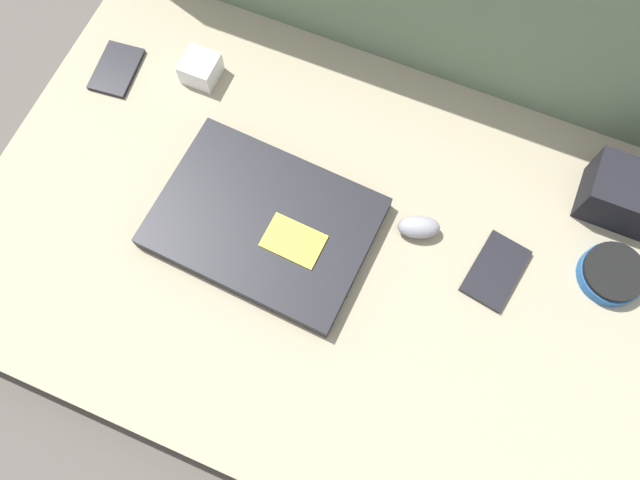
# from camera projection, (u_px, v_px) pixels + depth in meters

# --- Properties ---
(ground_plane) EXTENTS (8.00, 8.00, 0.00)m
(ground_plane) POSITION_uv_depth(u_px,v_px,m) (320.00, 263.00, 1.07)
(ground_plane) COLOR #4C4742
(couch_seat) EXTENTS (1.10, 0.73, 0.10)m
(couch_seat) POSITION_uv_depth(u_px,v_px,m) (320.00, 254.00, 1.03)
(couch_seat) COLOR gray
(couch_seat) RESTS_ON ground_plane
(laptop) EXTENTS (0.35, 0.26, 0.03)m
(laptop) POSITION_uv_depth(u_px,v_px,m) (265.00, 223.00, 0.98)
(laptop) COLOR black
(laptop) RESTS_ON couch_seat
(computer_mouse) EXTENTS (0.07, 0.06, 0.04)m
(computer_mouse) POSITION_uv_depth(u_px,v_px,m) (419.00, 227.00, 0.97)
(computer_mouse) COLOR gray
(computer_mouse) RESTS_ON couch_seat
(speaker_puck) EXTENTS (0.10, 0.10, 0.03)m
(speaker_puck) POSITION_uv_depth(u_px,v_px,m) (612.00, 274.00, 0.95)
(speaker_puck) COLOR #1E569E
(speaker_puck) RESTS_ON couch_seat
(phone_silver) EXTENTS (0.09, 0.12, 0.01)m
(phone_silver) POSITION_uv_depth(u_px,v_px,m) (496.00, 271.00, 0.96)
(phone_silver) COLOR black
(phone_silver) RESTS_ON couch_seat
(phone_black) EXTENTS (0.08, 0.11, 0.01)m
(phone_black) POSITION_uv_depth(u_px,v_px,m) (117.00, 69.00, 1.08)
(phone_black) COLOR black
(phone_black) RESTS_ON couch_seat
(camera_pouch) EXTENTS (0.13, 0.09, 0.08)m
(camera_pouch) POSITION_uv_depth(u_px,v_px,m) (627.00, 196.00, 0.96)
(camera_pouch) COLOR black
(camera_pouch) RESTS_ON couch_seat
(charger_brick) EXTENTS (0.06, 0.06, 0.04)m
(charger_brick) POSITION_uv_depth(u_px,v_px,m) (201.00, 69.00, 1.06)
(charger_brick) COLOR silver
(charger_brick) RESTS_ON couch_seat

